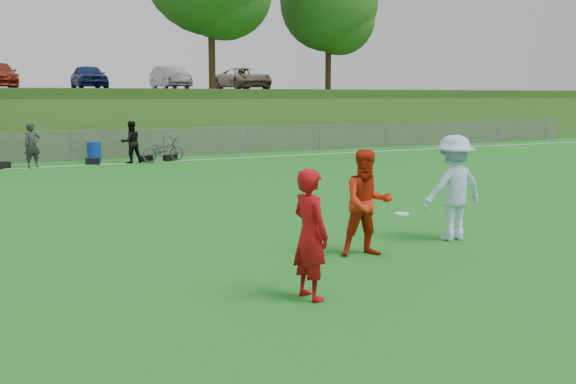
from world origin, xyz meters
TOP-DOWN VIEW (x-y plane):
  - ground at (0.00, 0.00)m, footprint 120.00×120.00m
  - sideline_far at (0.00, 18.00)m, footprint 60.00×0.10m
  - fence at (0.00, 20.00)m, footprint 58.00×0.06m
  - berm at (0.00, 31.00)m, footprint 120.00×18.00m
  - parking_lot at (0.00, 33.00)m, footprint 120.00×12.00m
  - tree_green_far at (16.16, 25.92)m, footprint 5.88×5.88m
  - car_row at (-1.17, 32.00)m, footprint 32.04×5.18m
  - gear_bags at (1.03, 18.10)m, footprint 7.05×0.49m
  - player_red_left at (-0.06, -0.63)m, footprint 0.50×0.69m
  - player_red_center at (1.94, 0.99)m, footprint 1.03×0.89m
  - player_blue at (4.06, 1.26)m, footprint 1.29×0.76m
  - frisbee at (2.41, 0.65)m, footprint 0.25×0.25m
  - recycling_bin at (0.76, 19.00)m, footprint 0.62×0.62m
  - bicycle at (3.32, 17.88)m, footprint 1.97×1.04m

SIDE VIEW (x-z plane):
  - ground at x=0.00m, z-range 0.00..0.00m
  - sideline_far at x=0.00m, z-range 0.00..0.01m
  - gear_bags at x=1.03m, z-range 0.00..0.26m
  - recycling_bin at x=0.76m, z-range 0.00..0.84m
  - bicycle at x=3.32m, z-range 0.00..0.99m
  - fence at x=0.00m, z-range 0.00..1.30m
  - frisbee at x=2.41m, z-range 0.72..0.75m
  - player_red_left at x=-0.06m, z-range 0.00..1.76m
  - player_red_center at x=1.94m, z-range 0.00..1.81m
  - player_blue at x=4.06m, z-range 0.00..1.97m
  - berm at x=0.00m, z-range 0.00..3.00m
  - parking_lot at x=0.00m, z-range 3.00..3.10m
  - car_row at x=-1.17m, z-range 3.10..4.54m
  - tree_green_far at x=16.16m, z-range 3.87..12.06m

